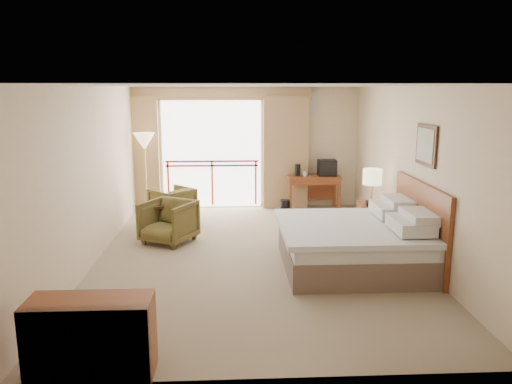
{
  "coord_description": "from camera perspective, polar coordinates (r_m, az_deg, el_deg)",
  "views": [
    {
      "loc": [
        -0.36,
        -7.7,
        2.66
      ],
      "look_at": [
        0.04,
        0.4,
        0.97
      ],
      "focal_mm": 35.0,
      "sensor_mm": 36.0,
      "label": 1
    }
  ],
  "objects": [
    {
      "name": "floor",
      "position": [
        8.15,
        -0.16,
        -7.28
      ],
      "size": [
        7.0,
        7.0,
        0.0
      ],
      "primitive_type": "plane",
      "color": "gray",
      "rests_on": "ground"
    },
    {
      "name": "ceiling",
      "position": [
        7.71,
        -0.17,
        12.06
      ],
      "size": [
        7.0,
        7.0,
        0.0
      ],
      "primitive_type": "plane",
      "rotation": [
        3.14,
        0.0,
        0.0
      ],
      "color": "white",
      "rests_on": "wall_back"
    },
    {
      "name": "wall_back",
      "position": [
        11.28,
        -1.01,
        5.1
      ],
      "size": [
        5.0,
        0.0,
        5.0
      ],
      "primitive_type": "plane",
      "rotation": [
        1.57,
        0.0,
        0.0
      ],
      "color": "beige",
      "rests_on": "ground"
    },
    {
      "name": "wall_front",
      "position": [
        4.41,
        1.99,
        -5.51
      ],
      "size": [
        5.0,
        0.0,
        5.0
      ],
      "primitive_type": "plane",
      "rotation": [
        -1.57,
        0.0,
        0.0
      ],
      "color": "beige",
      "rests_on": "ground"
    },
    {
      "name": "wall_left",
      "position": [
        8.1,
        -18.14,
        1.87
      ],
      "size": [
        0.0,
        7.0,
        7.0
      ],
      "primitive_type": "plane",
      "rotation": [
        1.57,
        0.0,
        1.57
      ],
      "color": "beige",
      "rests_on": "ground"
    },
    {
      "name": "wall_right",
      "position": [
        8.32,
        17.32,
        2.17
      ],
      "size": [
        0.0,
        7.0,
        7.0
      ],
      "primitive_type": "plane",
      "rotation": [
        1.57,
        0.0,
        -1.57
      ],
      "color": "beige",
      "rests_on": "ground"
    },
    {
      "name": "balcony_door",
      "position": [
        11.28,
        -5.08,
        4.28
      ],
      "size": [
        2.4,
        0.0,
        2.4
      ],
      "primitive_type": "plane",
      "rotation": [
        1.57,
        0.0,
        0.0
      ],
      "color": "white",
      "rests_on": "wall_back"
    },
    {
      "name": "balcony_railing",
      "position": [
        11.32,
        -5.04,
        2.32
      ],
      "size": [
        2.09,
        0.03,
        1.02
      ],
      "color": "red",
      "rests_on": "wall_back"
    },
    {
      "name": "curtain_left",
      "position": [
        11.33,
        -13.5,
        4.29
      ],
      "size": [
        1.0,
        0.26,
        2.5
      ],
      "primitive_type": "cube",
      "color": "#936F4B",
      "rests_on": "wall_back"
    },
    {
      "name": "curtain_right",
      "position": [
        11.2,
        3.38,
        4.52
      ],
      "size": [
        1.0,
        0.26,
        2.5
      ],
      "primitive_type": "cube",
      "color": "#936F4B",
      "rests_on": "wall_back"
    },
    {
      "name": "valance",
      "position": [
        11.09,
        -5.22,
        11.15
      ],
      "size": [
        4.4,
        0.22,
        0.28
      ],
      "primitive_type": "cube",
      "color": "#936F4B",
      "rests_on": "wall_back"
    },
    {
      "name": "hvac_vent",
      "position": [
        11.29,
        5.69,
        10.14
      ],
      "size": [
        0.5,
        0.04,
        0.5
      ],
      "primitive_type": "cube",
      "color": "silver",
      "rests_on": "wall_back"
    },
    {
      "name": "bed",
      "position": [
        7.68,
        11.33,
        -5.76
      ],
      "size": [
        2.13,
        2.06,
        0.97
      ],
      "color": "brown",
      "rests_on": "floor"
    },
    {
      "name": "headboard",
      "position": [
        7.9,
        18.22,
        -3.58
      ],
      "size": [
        0.06,
        2.1,
        1.3
      ],
      "primitive_type": "cube",
      "color": "brown",
      "rests_on": "wall_right"
    },
    {
      "name": "framed_art",
      "position": [
        7.69,
        18.87,
        5.09
      ],
      "size": [
        0.04,
        0.72,
        0.6
      ],
      "color": "black",
      "rests_on": "wall_right"
    },
    {
      "name": "nightstand",
      "position": [
        9.23,
        13.02,
        -3.22
      ],
      "size": [
        0.49,
        0.57,
        0.64
      ],
      "primitive_type": "cube",
      "rotation": [
        0.0,
        0.0,
        -0.07
      ],
      "color": "brown",
      "rests_on": "floor"
    },
    {
      "name": "table_lamp",
      "position": [
        9.11,
        13.16,
        1.64
      ],
      "size": [
        0.34,
        0.34,
        0.6
      ],
      "rotation": [
        0.0,
        0.0,
        -0.2
      ],
      "color": "tan",
      "rests_on": "nightstand"
    },
    {
      "name": "phone",
      "position": [
        8.99,
        13.08,
        -1.25
      ],
      "size": [
        0.2,
        0.16,
        0.08
      ],
      "primitive_type": "cube",
      "rotation": [
        0.0,
        0.0,
        -0.11
      ],
      "color": "black",
      "rests_on": "nightstand"
    },
    {
      "name": "desk",
      "position": [
        11.2,
        6.51,
        1.06
      ],
      "size": [
        1.17,
        0.56,
        0.76
      ],
      "rotation": [
        0.0,
        0.0,
        -0.07
      ],
      "color": "brown",
      "rests_on": "floor"
    },
    {
      "name": "tv",
      "position": [
        11.13,
        8.12,
        2.76
      ],
      "size": [
        0.4,
        0.31,
        0.36
      ],
      "rotation": [
        0.0,
        0.0,
        -0.13
      ],
      "color": "black",
      "rests_on": "desk"
    },
    {
      "name": "coffee_maker",
      "position": [
        11.04,
        4.79,
        2.5
      ],
      "size": [
        0.15,
        0.15,
        0.26
      ],
      "primitive_type": "cylinder",
      "rotation": [
        0.0,
        0.0,
        0.24
      ],
      "color": "black",
      "rests_on": "desk"
    },
    {
      "name": "cup",
      "position": [
        11.03,
        5.59,
        2.07
      ],
      "size": [
        0.09,
        0.09,
        0.11
      ],
      "primitive_type": "cylinder",
      "rotation": [
        0.0,
        0.0,
        0.26
      ],
      "color": "white",
      "rests_on": "desk"
    },
    {
      "name": "wastebasket",
      "position": [
        10.89,
        3.29,
        -1.64
      ],
      "size": [
        0.23,
        0.23,
        0.28
      ],
      "primitive_type": "cylinder",
      "rotation": [
        0.0,
        0.0,
        -0.03
      ],
      "color": "black",
      "rests_on": "floor"
    },
    {
      "name": "armchair_far",
      "position": [
        10.42,
        -9.48,
        -3.19
      ],
      "size": [
        1.05,
        1.05,
        0.68
      ],
      "primitive_type": "imported",
      "rotation": [
        0.0,
        0.0,
        -2.37
      ],
      "color": "#493E1B",
      "rests_on": "floor"
    },
    {
      "name": "armchair_near",
      "position": [
        8.97,
        -9.89,
        -5.66
      ],
      "size": [
        1.09,
        1.1,
        0.75
      ],
      "primitive_type": "imported",
      "rotation": [
        0.0,
        0.0,
        -0.5
      ],
      "color": "#493E1B",
      "rests_on": "floor"
    },
    {
      "name": "side_table",
      "position": [
        9.34,
        -11.35,
        -2.46
      ],
      "size": [
        0.54,
        0.54,
        0.59
      ],
      "rotation": [
        0.0,
        0.0,
        0.22
      ],
      "color": "black",
      "rests_on": "floor"
    },
    {
      "name": "book",
      "position": [
        9.29,
        -11.39,
        -1.32
      ],
      "size": [
        0.16,
        0.21,
        0.02
      ],
      "primitive_type": "imported",
      "rotation": [
        0.0,
        0.0,
        0.08
      ],
      "color": "white",
      "rests_on": "side_table"
    },
    {
      "name": "floor_lamp",
      "position": [
        10.75,
        -12.64,
        5.31
      ],
      "size": [
        0.45,
        0.45,
        1.75
      ],
      "rotation": [
        0.0,
        0.0,
        0.17
      ],
      "color": "tan",
      "rests_on": "floor"
    },
    {
      "name": "dresser",
      "position": [
        5.07,
        -18.33,
        -15.58
      ],
      "size": [
        1.15,
        0.49,
        0.76
      ],
      "rotation": [
        0.0,
        0.0,
        -0.06
      ],
      "color": "brown",
      "rests_on": "floor"
    }
  ]
}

